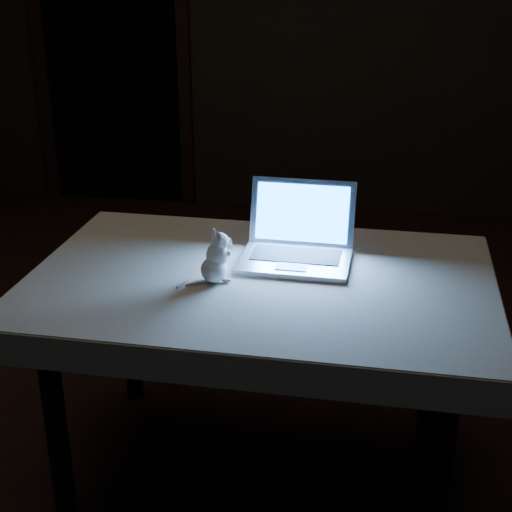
# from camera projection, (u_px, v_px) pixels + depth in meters

# --- Properties ---
(floor) EXTENTS (5.00, 5.00, 0.00)m
(floor) POSITION_uv_depth(u_px,v_px,m) (192.00, 416.00, 2.83)
(floor) COLOR black
(floor) RESTS_ON ground
(back_wall) EXTENTS (4.50, 0.04, 2.60)m
(back_wall) POSITION_uv_depth(u_px,v_px,m) (278.00, 8.00, 4.60)
(back_wall) COLOR black
(back_wall) RESTS_ON ground
(doorway) EXTENTS (1.06, 0.36, 2.13)m
(doorway) POSITION_uv_depth(u_px,v_px,m) (111.00, 43.00, 4.85)
(doorway) COLOR black
(doorway) RESTS_ON back_wall
(table) EXTENTS (1.35, 0.89, 0.71)m
(table) POSITION_uv_depth(u_px,v_px,m) (260.00, 377.00, 2.43)
(table) COLOR black
(table) RESTS_ON floor
(tablecloth) EXTENTS (1.62, 1.29, 0.10)m
(tablecloth) POSITION_uv_depth(u_px,v_px,m) (231.00, 287.00, 2.33)
(tablecloth) COLOR beige
(tablecloth) RESTS_ON table
(laptop) EXTENTS (0.36, 0.32, 0.24)m
(laptop) POSITION_uv_depth(u_px,v_px,m) (295.00, 229.00, 2.33)
(laptop) COLOR #AAA9AE
(laptop) RESTS_ON tablecloth
(plush_mouse) EXTENTS (0.14, 0.14, 0.16)m
(plush_mouse) POSITION_uv_depth(u_px,v_px,m) (214.00, 257.00, 2.22)
(plush_mouse) COLOR white
(plush_mouse) RESTS_ON tablecloth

